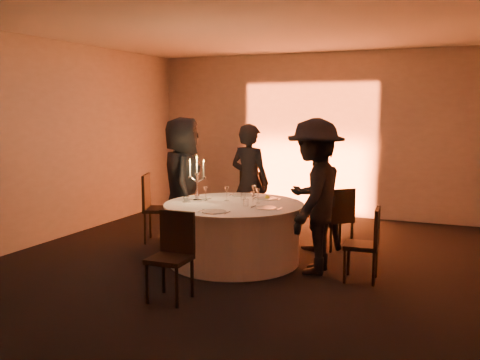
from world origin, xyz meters
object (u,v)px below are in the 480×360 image
at_px(chair_back_right, 339,215).
at_px(guest_left, 183,182).
at_px(banquet_table, 234,233).
at_px(guest_back_right, 317,194).
at_px(candelabra, 197,185).
at_px(chair_back_left, 256,198).
at_px(coffee_cup, 187,200).
at_px(chair_left, 154,204).
at_px(guest_right, 315,196).
at_px(chair_right, 368,240).
at_px(guest_back_left, 250,182).
at_px(chair_front, 173,250).

height_order(chair_back_right, guest_left, guest_left).
height_order(banquet_table, guest_left, guest_left).
xyz_separation_m(guest_back_right, candelabra, (-1.34, -1.06, 0.19)).
xyz_separation_m(chair_back_left, chair_back_right, (1.43, -0.48, -0.07)).
bearing_deg(coffee_cup, banquet_table, 12.72).
distance_m(chair_left, chair_back_right, 2.71).
height_order(guest_right, candelabra, guest_right).
relative_size(chair_left, coffee_cup, 9.22).
distance_m(chair_right, guest_left, 2.88).
bearing_deg(guest_back_left, guest_back_right, -174.85).
distance_m(chair_right, candelabra, 2.31).
bearing_deg(chair_left, chair_back_right, -98.23).
bearing_deg(chair_back_left, chair_front, 105.40).
bearing_deg(candelabra, guest_back_left, 77.42).
bearing_deg(banquet_table, chair_back_right, 45.20).
height_order(chair_front, coffee_cup, chair_front).
height_order(chair_back_right, guest_back_right, guest_back_right).
relative_size(chair_front, guest_back_left, 0.52).
height_order(banquet_table, coffee_cup, coffee_cup).
relative_size(guest_back_right, coffee_cup, 14.36).
bearing_deg(guest_right, guest_left, -104.61).
bearing_deg(banquet_table, guest_right, -0.38).
distance_m(chair_front, guest_back_left, 2.68).
height_order(guest_left, guest_right, guest_right).
relative_size(banquet_table, guest_back_left, 1.02).
bearing_deg(chair_back_right, chair_back_left, -60.76).
relative_size(chair_back_left, guest_back_left, 0.57).
xyz_separation_m(chair_left, coffee_cup, (0.91, -0.66, 0.23)).
height_order(chair_back_left, coffee_cup, chair_back_left).
bearing_deg(chair_back_right, guest_right, 45.48).
bearing_deg(chair_back_right, chair_left, -29.46).
bearing_deg(candelabra, chair_right, -2.70).
bearing_deg(guest_back_left, candelabra, 89.74).
xyz_separation_m(guest_back_left, guest_back_right, (1.08, -0.14, -0.09)).
height_order(chair_back_left, guest_back_left, guest_back_left).
bearing_deg(coffee_cup, chair_back_right, 36.11).
bearing_deg(chair_right, candelabra, -97.09).
height_order(guest_back_left, guest_right, guest_right).
height_order(chair_front, guest_left, guest_left).
distance_m(chair_left, guest_back_right, 2.41).
bearing_deg(chair_right, chair_left, -105.61).
bearing_deg(chair_left, coffee_cup, -146.87).
relative_size(chair_back_left, chair_right, 1.17).
xyz_separation_m(chair_back_left, guest_back_left, (0.07, -0.42, 0.31)).
xyz_separation_m(chair_right, guest_left, (-2.77, 0.65, 0.45)).
bearing_deg(guest_right, coffee_cup, -85.91).
relative_size(chair_left, chair_back_right, 1.15).
distance_m(guest_back_left, guest_back_right, 1.09).
distance_m(banquet_table, guest_left, 1.29).
xyz_separation_m(chair_front, candelabra, (-0.47, 1.46, 0.47)).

